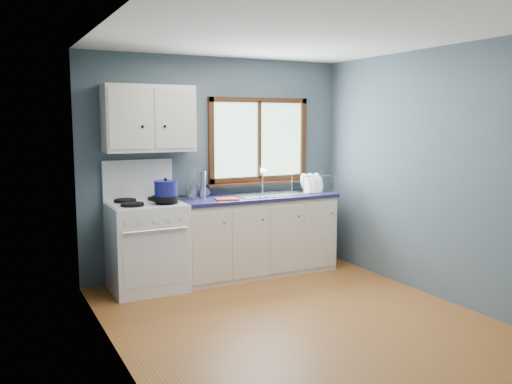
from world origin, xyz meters
name	(u,v)px	position (x,y,z in m)	size (l,w,h in m)	color
floor	(296,320)	(0.00, 0.00, -0.01)	(3.20, 3.60, 0.02)	#A05C26
ceiling	(299,33)	(0.00, 0.00, 2.51)	(3.20, 3.60, 0.02)	white
wall_back	(217,166)	(0.00, 1.81, 1.25)	(3.20, 0.02, 2.50)	#4E5E65
wall_front	(461,213)	(0.00, -1.81, 1.25)	(3.20, 0.02, 2.50)	#4E5E65
wall_left	(111,193)	(-1.61, 0.00, 1.25)	(0.02, 3.60, 2.50)	#4E5E65
wall_right	(434,174)	(1.61, 0.00, 1.25)	(0.02, 3.60, 2.50)	#4E5E65
gas_range	(147,244)	(-0.95, 1.47, 0.49)	(0.76, 0.69, 1.36)	white
base_cabinets	(256,239)	(0.36, 1.49, 0.41)	(1.85, 0.60, 0.88)	beige
countertop	(256,197)	(0.36, 1.49, 0.90)	(1.89, 0.64, 0.04)	#17193F
sink	(270,200)	(0.54, 1.49, 0.86)	(0.84, 0.46, 0.44)	silver
window	(259,146)	(0.54, 1.77, 1.48)	(1.36, 0.10, 1.03)	#9EC6A8
upper_cabinets	(149,119)	(-0.85, 1.63, 1.80)	(0.95, 0.35, 0.70)	beige
skillet	(166,198)	(-0.79, 1.31, 0.99)	(0.43, 0.35, 0.05)	black
stockpot	(166,191)	(-0.78, 1.30, 1.07)	(0.32, 0.32, 0.24)	navy
utensil_crock	(193,191)	(-0.36, 1.65, 1.00)	(0.15, 0.15, 0.37)	silver
thermos	(203,185)	(-0.27, 1.57, 1.07)	(0.07, 0.07, 0.30)	silver
soap_bottle	(207,186)	(-0.18, 1.66, 1.04)	(0.09, 0.09, 0.24)	#1D3EAA
dish_towel	(227,199)	(-0.08, 1.34, 0.93)	(0.24, 0.18, 0.02)	red
dish_rack	(312,187)	(1.10, 1.46, 0.98)	(0.47, 0.38, 0.23)	silver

